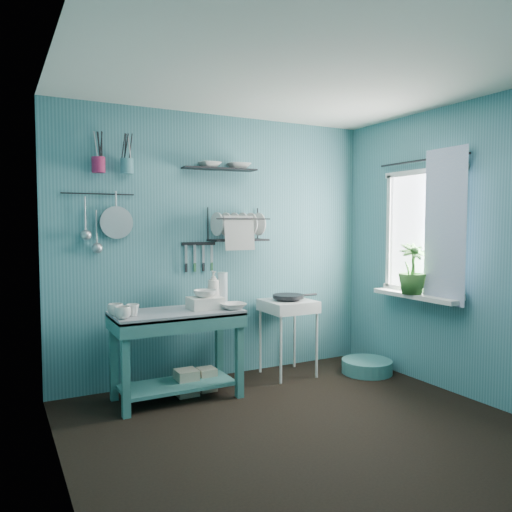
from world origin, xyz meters
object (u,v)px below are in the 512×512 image
colander (116,223)px  storage_tin_small (207,379)px  mug_right (116,310)px  soap_bottle (213,287)px  frying_pan (288,296)px  water_bottle (223,287)px  dish_rack (238,224)px  utensil_cup_magenta (98,165)px  mug_left (123,313)px  work_counter (177,355)px  wash_tub (205,303)px  storage_tin_large (186,382)px  mug_mid (133,310)px  hotplate_stand (288,338)px  utensil_cup_teal (127,166)px  floor_basin (367,366)px  potted_plant (412,269)px

colander → storage_tin_small: bearing=-24.0°
mug_right → soap_bottle: size_ratio=0.41×
mug_right → frying_pan: (1.68, 0.14, -0.03)m
water_bottle → dish_rack: bearing=23.6°
utensil_cup_magenta → colander: (0.15, 0.03, -0.48)m
frying_pan → utensil_cup_magenta: utensil_cup_magenta is taller
utensil_cup_magenta → mug_left: bearing=-83.2°
soap_bottle → work_counter: bearing=-154.5°
mug_right → dish_rack: 1.43m
wash_tub → storage_tin_large: 0.71m
mug_mid → dish_rack: size_ratio=0.18×
mug_right → hotplate_stand: (1.68, 0.14, -0.43)m
utensil_cup_teal → colander: (-0.09, 0.03, -0.48)m
mug_right → utensil_cup_teal: bearing=61.7°
dish_rack → colander: bearing=173.6°
frying_pan → floor_basin: bearing=-23.7°
mug_right → work_counter: bearing=0.0°
utensil_cup_teal → frying_pan: bearing=-8.6°
work_counter → utensil_cup_magenta: utensil_cup_magenta is taller
dish_rack → storage_tin_small: dish_rack is taller
wash_tub → water_bottle: 0.37m
soap_bottle → potted_plant: potted_plant is taller
frying_pan → potted_plant: (0.88, -0.74, 0.29)m
colander → storage_tin_small: 1.58m
frying_pan → storage_tin_large: (-1.08, -0.09, -0.66)m
work_counter → mug_mid: size_ratio=10.57×
utensil_cup_teal → wash_tub: bearing=-34.3°
mug_right → dish_rack: dish_rack is taller
mug_right → utensil_cup_teal: utensil_cup_teal is taller
soap_bottle → storage_tin_small: bearing=-135.0°
soap_bottle → storage_tin_small: soap_bottle is taller
mug_right → storage_tin_small: size_ratio=0.61×
storage_tin_large → wash_tub: bearing=-25.0°
storage_tin_large → storage_tin_small: 0.20m
mug_right → storage_tin_small: 1.06m
soap_bottle → utensil_cup_magenta: (-0.96, 0.16, 1.07)m
hotplate_stand → work_counter: bearing=-161.7°
work_counter → floor_basin: work_counter is taller
colander → potted_plant: (2.45, -0.99, -0.42)m
wash_tub → potted_plant: (1.80, -0.58, 0.26)m
utensil_cup_teal → mug_right: bearing=-118.3°
hotplate_stand → utensil_cup_magenta: (-1.72, 0.22, 1.60)m
mug_left → dish_rack: 1.46m
utensil_cup_teal → floor_basin: (2.20, -0.54, -1.90)m
wash_tub → mug_mid: bearing=-176.4°
floor_basin → mug_right: bearing=175.7°
wash_tub → hotplate_stand: size_ratio=0.38×
work_counter → water_bottle: (0.52, 0.22, 0.51)m
colander → mug_right: bearing=-104.9°
water_bottle → hotplate_stand: water_bottle is taller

